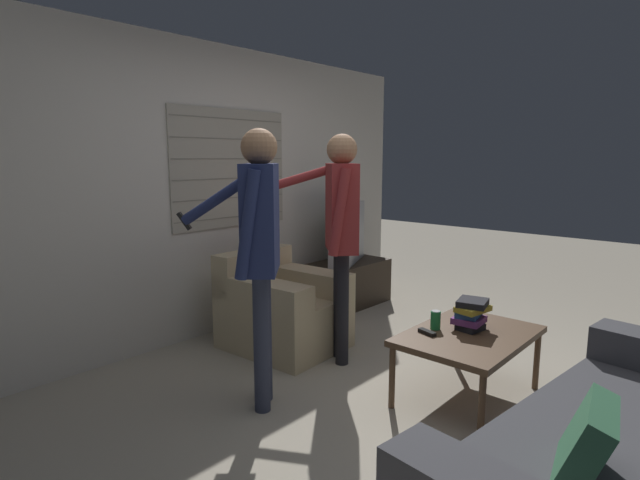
{
  "coord_description": "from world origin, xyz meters",
  "views": [
    {
      "loc": [
        -2.64,
        -1.64,
        1.58
      ],
      "look_at": [
        -0.04,
        0.68,
        1.0
      ],
      "focal_mm": 28.0,
      "sensor_mm": 36.0,
      "label": 1
    }
  ],
  "objects_px": {
    "spare_remote": "(427,332)",
    "coffee_table": "(469,339)",
    "armchair_beige": "(280,308)",
    "book_stack": "(471,314)",
    "tv": "(347,233)",
    "soda_can": "(436,320)",
    "person_left_standing": "(259,234)",
    "person_right_standing": "(340,219)",
    "couch_blue": "(637,475)"
  },
  "relations": [
    {
      "from": "armchair_beige",
      "to": "person_left_standing",
      "type": "height_order",
      "value": "person_left_standing"
    },
    {
      "from": "armchair_beige",
      "to": "coffee_table",
      "type": "xyz_separation_m",
      "value": [
        0.17,
        -1.6,
        0.08
      ]
    },
    {
      "from": "person_left_standing",
      "to": "spare_remote",
      "type": "bearing_deg",
      "value": -86.5
    },
    {
      "from": "spare_remote",
      "to": "coffee_table",
      "type": "bearing_deg",
      "value": -29.16
    },
    {
      "from": "tv",
      "to": "armchair_beige",
      "type": "bearing_deg",
      "value": -10.78
    },
    {
      "from": "person_left_standing",
      "to": "spare_remote",
      "type": "xyz_separation_m",
      "value": [
        0.77,
        -0.75,
        -0.65
      ]
    },
    {
      "from": "couch_blue",
      "to": "armchair_beige",
      "type": "bearing_deg",
      "value": 84.98
    },
    {
      "from": "tv",
      "to": "spare_remote",
      "type": "xyz_separation_m",
      "value": [
        -1.34,
        -1.75,
        -0.32
      ]
    },
    {
      "from": "person_right_standing",
      "to": "soda_can",
      "type": "xyz_separation_m",
      "value": [
        -0.0,
        -0.83,
        -0.61
      ]
    },
    {
      "from": "couch_blue",
      "to": "person_left_standing",
      "type": "xyz_separation_m",
      "value": [
        -0.25,
        2.02,
        0.82
      ]
    },
    {
      "from": "couch_blue",
      "to": "tv",
      "type": "bearing_deg",
      "value": 64.87
    },
    {
      "from": "person_left_standing",
      "to": "book_stack",
      "type": "height_order",
      "value": "person_left_standing"
    },
    {
      "from": "coffee_table",
      "to": "tv",
      "type": "distance_m",
      "value": 2.28
    },
    {
      "from": "person_left_standing",
      "to": "book_stack",
      "type": "distance_m",
      "value": 1.49
    },
    {
      "from": "tv",
      "to": "person_left_standing",
      "type": "relative_size",
      "value": 0.47
    },
    {
      "from": "armchair_beige",
      "to": "coffee_table",
      "type": "distance_m",
      "value": 1.61
    },
    {
      "from": "soda_can",
      "to": "book_stack",
      "type": "bearing_deg",
      "value": -47.8
    },
    {
      "from": "tv",
      "to": "soda_can",
      "type": "bearing_deg",
      "value": 29.52
    },
    {
      "from": "armchair_beige",
      "to": "coffee_table",
      "type": "relative_size",
      "value": 0.99
    },
    {
      "from": "person_left_standing",
      "to": "person_right_standing",
      "type": "bearing_deg",
      "value": -36.25
    },
    {
      "from": "tv",
      "to": "soda_can",
      "type": "relative_size",
      "value": 6.55
    },
    {
      "from": "armchair_beige",
      "to": "person_right_standing",
      "type": "bearing_deg",
      "value": 96.31
    },
    {
      "from": "coffee_table",
      "to": "tv",
      "type": "xyz_separation_m",
      "value": [
        1.14,
        1.94,
        0.38
      ]
    },
    {
      "from": "soda_can",
      "to": "spare_remote",
      "type": "height_order",
      "value": "soda_can"
    },
    {
      "from": "person_right_standing",
      "to": "spare_remote",
      "type": "relative_size",
      "value": 12.88
    },
    {
      "from": "spare_remote",
      "to": "book_stack",
      "type": "bearing_deg",
      "value": -15.52
    },
    {
      "from": "soda_can",
      "to": "spare_remote",
      "type": "bearing_deg",
      "value": -176.47
    },
    {
      "from": "couch_blue",
      "to": "coffee_table",
      "type": "height_order",
      "value": "couch_blue"
    },
    {
      "from": "couch_blue",
      "to": "tv",
      "type": "xyz_separation_m",
      "value": [
        1.85,
        3.02,
        0.49
      ]
    },
    {
      "from": "person_right_standing",
      "to": "soda_can",
      "type": "distance_m",
      "value": 1.03
    },
    {
      "from": "armchair_beige",
      "to": "soda_can",
      "type": "distance_m",
      "value": 1.41
    },
    {
      "from": "armchair_beige",
      "to": "soda_can",
      "type": "relative_size",
      "value": 7.56
    },
    {
      "from": "armchair_beige",
      "to": "person_right_standing",
      "type": "distance_m",
      "value": 0.98
    },
    {
      "from": "tv",
      "to": "person_right_standing",
      "type": "height_order",
      "value": "person_right_standing"
    },
    {
      "from": "person_left_standing",
      "to": "book_stack",
      "type": "bearing_deg",
      "value": -83.41
    },
    {
      "from": "coffee_table",
      "to": "soda_can",
      "type": "height_order",
      "value": "soda_can"
    },
    {
      "from": "tv",
      "to": "book_stack",
      "type": "distance_m",
      "value": 2.2
    },
    {
      "from": "soda_can",
      "to": "person_right_standing",
      "type": "bearing_deg",
      "value": 89.81
    },
    {
      "from": "person_left_standing",
      "to": "soda_can",
      "type": "distance_m",
      "value": 1.3
    },
    {
      "from": "coffee_table",
      "to": "book_stack",
      "type": "distance_m",
      "value": 0.17
    },
    {
      "from": "coffee_table",
      "to": "spare_remote",
      "type": "distance_m",
      "value": 0.28
    },
    {
      "from": "couch_blue",
      "to": "book_stack",
      "type": "height_order",
      "value": "couch_blue"
    },
    {
      "from": "book_stack",
      "to": "soda_can",
      "type": "bearing_deg",
      "value": 132.2
    },
    {
      "from": "coffee_table",
      "to": "tv",
      "type": "height_order",
      "value": "tv"
    },
    {
      "from": "soda_can",
      "to": "coffee_table",
      "type": "bearing_deg",
      "value": -68.77
    },
    {
      "from": "couch_blue",
      "to": "soda_can",
      "type": "xyz_separation_m",
      "value": [
        0.64,
        1.28,
        0.22
      ]
    },
    {
      "from": "armchair_beige",
      "to": "coffee_table",
      "type": "bearing_deg",
      "value": 92.63
    },
    {
      "from": "couch_blue",
      "to": "book_stack",
      "type": "xyz_separation_m",
      "value": [
        0.79,
        1.11,
        0.26
      ]
    },
    {
      "from": "tv",
      "to": "person_right_standing",
      "type": "distance_m",
      "value": 1.55
    },
    {
      "from": "armchair_beige",
      "to": "spare_remote",
      "type": "distance_m",
      "value": 1.41
    }
  ]
}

